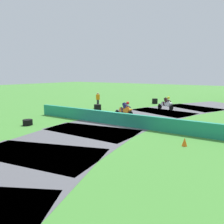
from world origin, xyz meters
TOP-DOWN VIEW (x-y plane):
  - ground_plane at (0.00, 0.00)m, footprint 120.00×120.00m
  - track_asphalt at (1.59, 0.02)m, footprint 11.58×38.12m
  - safety_barrier at (5.18, 0.06)m, footprint 24.89×0.61m
  - motorcycle_lead_white at (0.60, 8.73)m, footprint 1.72×1.07m
  - motorcycle_chase_orange at (-0.70, 2.97)m, footprint 1.71×0.99m
  - tire_stack_near at (-2.55, 12.69)m, footprint 0.66×0.66m
  - tire_stack_mid_a at (-4.87, 4.43)m, footprint 0.71×0.71m
  - tire_stack_mid_b at (-4.76, -3.75)m, footprint 0.69×0.69m
  - track_marshal at (-6.08, 6.02)m, footprint 0.34×0.24m
  - traffic_cone at (6.10, -2.23)m, footprint 0.28×0.28m

SIDE VIEW (x-z plane):
  - ground_plane at x=0.00m, z-range 0.00..0.00m
  - track_asphalt at x=1.59m, z-range 0.00..0.01m
  - tire_stack_mid_b at x=-4.76m, z-range 0.00..0.40m
  - traffic_cone at x=6.10m, z-range 0.00..0.44m
  - tire_stack_near at x=-2.55m, z-range 0.00..0.60m
  - tire_stack_mid_a at x=-4.87m, z-range 0.00..0.60m
  - safety_barrier at x=5.18m, z-range 0.00..0.90m
  - motorcycle_chase_orange at x=-0.70m, z-range -0.08..1.34m
  - motorcycle_lead_white at x=0.60m, z-range -0.07..1.36m
  - track_marshal at x=-6.08m, z-range 0.00..1.63m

